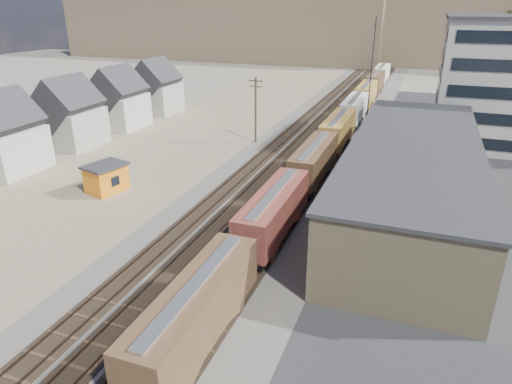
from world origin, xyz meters
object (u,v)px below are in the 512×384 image
(maintenance_shed, at_px, (106,178))
(parked_car_blue, at_px, (484,141))
(freight_train, at_px, (347,118))
(utility_pole_north, at_px, (256,109))

(maintenance_shed, height_order, parked_car_blue, maintenance_shed)
(maintenance_shed, relative_size, parked_car_blue, 0.98)
(freight_train, height_order, parked_car_blue, freight_train)
(freight_train, xyz_separation_m, parked_car_blue, (20.71, 0.78, -2.06))
(utility_pole_north, bearing_deg, parked_car_blue, 17.22)
(freight_train, distance_m, parked_car_blue, 20.83)
(utility_pole_north, distance_m, parked_car_blue, 34.86)
(maintenance_shed, xyz_separation_m, parked_car_blue, (42.15, 34.63, -0.95))
(freight_train, relative_size, parked_car_blue, 22.69)
(freight_train, distance_m, maintenance_shed, 40.08)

